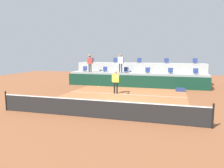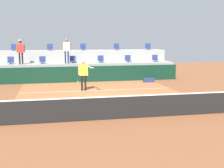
# 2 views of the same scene
# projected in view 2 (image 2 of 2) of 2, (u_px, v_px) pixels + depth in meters

# --- Properties ---
(ground_plane) EXTENTS (40.00, 40.00, 0.00)m
(ground_plane) POSITION_uv_depth(u_px,v_px,m) (105.00, 98.00, 15.34)
(ground_plane) COLOR brown
(court_inner_paint) EXTENTS (9.00, 10.00, 0.01)m
(court_inner_paint) POSITION_uv_depth(u_px,v_px,m) (101.00, 95.00, 16.31)
(court_inner_paint) COLOR #A36038
(court_inner_paint) RESTS_ON ground_plane
(court_service_line) EXTENTS (9.00, 0.06, 0.00)m
(court_service_line) POSITION_uv_depth(u_px,v_px,m) (97.00, 90.00, 17.66)
(court_service_line) COLOR silver
(court_service_line) RESTS_ON ground_plane
(tennis_net) EXTENTS (10.48, 0.08, 1.07)m
(tennis_net) POSITION_uv_depth(u_px,v_px,m) (124.00, 106.00, 11.40)
(tennis_net) COLOR black
(tennis_net) RESTS_ON ground_plane
(sponsor_backboard) EXTENTS (13.00, 0.16, 1.10)m
(sponsor_backboard) POSITION_uv_depth(u_px,v_px,m) (89.00, 74.00, 21.06)
(sponsor_backboard) COLOR #0F3323
(sponsor_backboard) RESTS_ON ground_plane
(seating_tier_lower) EXTENTS (13.00, 1.80, 1.25)m
(seating_tier_lower) POSITION_uv_depth(u_px,v_px,m) (87.00, 71.00, 22.31)
(seating_tier_lower) COLOR #9E9E99
(seating_tier_lower) RESTS_ON ground_plane
(seating_tier_upper) EXTENTS (13.00, 1.80, 2.10)m
(seating_tier_upper) POSITION_uv_depth(u_px,v_px,m) (84.00, 63.00, 23.98)
(seating_tier_upper) COLOR #9E9E99
(seating_tier_upper) RESTS_ON ground_plane
(stadium_chair_lower_far_left) EXTENTS (0.44, 0.40, 0.52)m
(stadium_chair_lower_far_left) POSITION_uv_depth(u_px,v_px,m) (11.00, 61.00, 21.01)
(stadium_chair_lower_far_left) COLOR #2D2D33
(stadium_chair_lower_far_left) RESTS_ON seating_tier_lower
(stadium_chair_lower_left) EXTENTS (0.44, 0.40, 0.52)m
(stadium_chair_lower_left) POSITION_uv_depth(u_px,v_px,m) (42.00, 60.00, 21.46)
(stadium_chair_lower_left) COLOR #2D2D33
(stadium_chair_lower_left) RESTS_ON seating_tier_lower
(stadium_chair_lower_mid_left) EXTENTS (0.44, 0.40, 0.52)m
(stadium_chair_lower_mid_left) POSITION_uv_depth(u_px,v_px,m) (73.00, 60.00, 21.90)
(stadium_chair_lower_mid_left) COLOR #2D2D33
(stadium_chair_lower_mid_left) RESTS_ON seating_tier_lower
(stadium_chair_lower_mid_right) EXTENTS (0.44, 0.40, 0.52)m
(stadium_chair_lower_mid_right) POSITION_uv_depth(u_px,v_px,m) (101.00, 60.00, 22.33)
(stadium_chair_lower_mid_right) COLOR #2D2D33
(stadium_chair_lower_mid_right) RESTS_ON seating_tier_lower
(stadium_chair_lower_right) EXTENTS (0.44, 0.40, 0.52)m
(stadium_chair_lower_right) POSITION_uv_depth(u_px,v_px,m) (128.00, 59.00, 22.76)
(stadium_chair_lower_right) COLOR #2D2D33
(stadium_chair_lower_right) RESTS_ON seating_tier_lower
(stadium_chair_lower_far_right) EXTENTS (0.44, 0.40, 0.52)m
(stadium_chair_lower_far_right) POSITION_uv_depth(u_px,v_px,m) (155.00, 59.00, 23.21)
(stadium_chair_lower_far_right) COLOR #2D2D33
(stadium_chair_lower_far_right) RESTS_ON seating_tier_lower
(stadium_chair_upper_far_left) EXTENTS (0.44, 0.40, 0.52)m
(stadium_chair_upper_far_left) POSITION_uv_depth(u_px,v_px,m) (14.00, 48.00, 22.64)
(stadium_chair_upper_far_left) COLOR #2D2D33
(stadium_chair_upper_far_left) RESTS_ON seating_tier_upper
(stadium_chair_upper_left) EXTENTS (0.44, 0.40, 0.52)m
(stadium_chair_upper_left) POSITION_uv_depth(u_px,v_px,m) (50.00, 48.00, 23.18)
(stadium_chair_upper_left) COLOR #2D2D33
(stadium_chair_upper_left) RESTS_ON seating_tier_upper
(stadium_chair_upper_center) EXTENTS (0.44, 0.40, 0.52)m
(stadium_chair_upper_center) POSITION_uv_depth(u_px,v_px,m) (83.00, 47.00, 23.71)
(stadium_chair_upper_center) COLOR #2D2D33
(stadium_chair_upper_center) RESTS_ON seating_tier_upper
(stadium_chair_upper_right) EXTENTS (0.44, 0.40, 0.52)m
(stadium_chair_upper_right) POSITION_uv_depth(u_px,v_px,m) (117.00, 47.00, 24.27)
(stadium_chair_upper_right) COLOR #2D2D33
(stadium_chair_upper_right) RESTS_ON seating_tier_upper
(stadium_chair_upper_far_right) EXTENTS (0.44, 0.40, 0.52)m
(stadium_chair_upper_far_right) POSITION_uv_depth(u_px,v_px,m) (148.00, 47.00, 24.83)
(stadium_chair_upper_far_right) COLOR #2D2D33
(stadium_chair_upper_far_right) RESTS_ON seating_tier_upper
(tennis_player) EXTENTS (0.81, 1.22, 1.82)m
(tennis_player) POSITION_uv_depth(u_px,v_px,m) (84.00, 72.00, 17.45)
(tennis_player) COLOR black
(tennis_player) RESTS_ON ground_plane
(spectator_with_hat) EXTENTS (0.59, 0.46, 1.72)m
(spectator_with_hat) POSITION_uv_depth(u_px,v_px,m) (21.00, 49.00, 20.67)
(spectator_with_hat) COLOR black
(spectator_with_hat) RESTS_ON seating_tier_lower
(spectator_in_white) EXTENTS (0.62, 0.24, 1.79)m
(spectator_in_white) POSITION_uv_depth(u_px,v_px,m) (67.00, 48.00, 21.30)
(spectator_in_white) COLOR navy
(spectator_in_white) RESTS_ON seating_tier_lower
(tennis_ball) EXTENTS (0.07, 0.07, 0.07)m
(tennis_ball) POSITION_uv_depth(u_px,v_px,m) (78.00, 82.00, 15.03)
(tennis_ball) COLOR #CCE033
(equipment_bag) EXTENTS (0.76, 0.28, 0.30)m
(equipment_bag) POSITION_uv_depth(u_px,v_px,m) (149.00, 80.00, 20.94)
(equipment_bag) COLOR navy
(equipment_bag) RESTS_ON ground_plane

